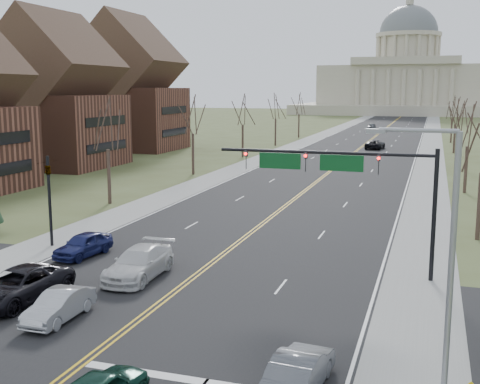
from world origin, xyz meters
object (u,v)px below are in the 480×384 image
Objects in this scene: car_sb_inner_lead at (59,306)px; car_far_nb at (375,144)px; car_sb_outer_lead at (18,286)px; car_sb_outer_second at (83,245)px; signal_mast at (340,172)px; car_far_sb at (372,126)px; signal_left at (49,191)px; car_nb_outer_lead at (299,370)px; street_light at (444,250)px; car_sb_inner_second at (139,263)px.

car_sb_inner_lead is 0.71× the size of car_far_nb.
car_sb_outer_lead reaches higher than car_sb_outer_second.
car_sb_outer_second is at bearing -174.28° from signal_mast.
car_sb_inner_lead is at bearing -87.99° from car_far_sb.
car_sb_outer_lead is 83.75m from car_far_nb.
car_sb_outer_second is at bearing -24.68° from signal_left.
car_far_nb is (6.02, 84.65, 0.13)m from car_sb_inner_lead.
signal_left is at bearing 122.29° from car_sb_outer_lead.
car_far_nb is (10.76, 75.18, 0.06)m from car_sb_outer_second.
car_nb_outer_lead reaches higher than car_sb_inner_lead.
signal_left reaches higher than car_sb_outer_lead.
street_light is 2.10× the size of car_sb_outer_second.
signal_left is 127.96m from car_far_sb.
car_sb_inner_lead is at bearing -56.25° from car_sb_outer_second.
signal_mast is 2.06× the size of car_sb_outer_lead.
car_sb_inner_second is at bearing -87.75° from car_far_sb.
car_far_nb reaches higher than car_sb_outer_second.
car_sb_outer_lead reaches higher than car_nb_outer_lead.
car_nb_outer_lead is 142.14m from car_far_sb.
car_nb_outer_lead is 1.01× the size of car_sb_outer_second.
signal_mast reaches higher than car_sb_outer_second.
car_sb_inner_second is 6.00m from car_sb_outer_second.
signal_mast reaches higher than car_sb_outer_lead.
car_sb_inner_lead is at bearing -95.92° from car_sb_inner_second.
street_light reaches higher than car_nb_outer_lead.
car_sb_outer_second is 75.95m from car_far_nb.
car_far_sb is at bearing 94.81° from signal_mast.
car_sb_inner_lead is (8.13, -11.03, -3.03)m from signal_left.
car_far_sb is (-11.56, 141.67, 0.04)m from car_nb_outer_lead.
car_sb_inner_second reaches higher than car_sb_outer_second.
car_nb_outer_lead is 20.58m from car_sb_outer_second.
street_light is 1.58× the size of car_far_nb.
signal_left reaches higher than car_sb_inner_second.
signal_mast is 2.13× the size of car_sb_inner_second.
car_sb_inner_second is (3.82, 5.24, 0.01)m from car_sb_outer_lead.
street_light is 2.23× the size of car_sb_inner_lead.
street_light is at bearing -8.86° from car_sb_inner_lead.
car_sb_outer_lead is at bearing -63.16° from signal_left.
car_nb_outer_lead is 87.81m from car_far_nb.
car_sb_outer_second is at bearing -32.74° from car_nb_outer_lead.
car_sb_outer_lead is at bearing -89.35° from car_far_sb.
car_far_nb is (-4.79, 73.62, -4.95)m from signal_mast.
car_sb_outer_lead reaches higher than car_far_sb.
car_sb_inner_lead is 138.69m from car_far_sb.
car_sb_inner_second is at bearing 92.97° from car_far_nb.
signal_mast is 2.12× the size of car_far_nb.
signal_mast is 1.34× the size of street_light.
street_light reaches higher than car_far_sb.
car_nb_outer_lead is at bearing -83.29° from car_far_sb.
signal_mast reaches higher than car_sb_inner_second.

